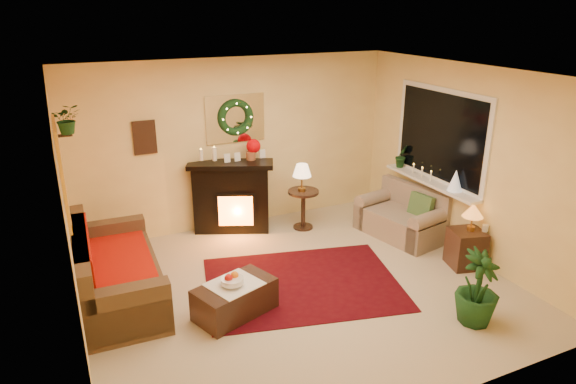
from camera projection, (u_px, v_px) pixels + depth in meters
name	position (u px, v px, depth m)	size (l,w,h in m)	color
floor	(300.00, 288.00, 6.36)	(5.00, 5.00, 0.00)	beige
ceiling	(302.00, 75.00, 5.47)	(5.00, 5.00, 0.00)	white
wall_back	(236.00, 144.00, 7.83)	(5.00, 5.00, 0.00)	#EFD88C
wall_front	(428.00, 278.00, 4.00)	(5.00, 5.00, 0.00)	#EFD88C
wall_left	(68.00, 226.00, 4.93)	(4.50, 4.50, 0.00)	#EFD88C
wall_right	(467.00, 163.00, 6.90)	(4.50, 4.50, 0.00)	#EFD88C
area_rug	(302.00, 284.00, 6.45)	(2.38, 1.78, 0.01)	maroon
sofa	(117.00, 265.00, 6.02)	(0.90, 2.03, 0.87)	brown
red_throw	(113.00, 259.00, 6.11)	(0.87, 1.41, 0.02)	#C22400
fireplace	(231.00, 197.00, 7.82)	(1.13, 0.36, 1.03)	black
poinsettia	(253.00, 146.00, 7.72)	(0.21, 0.21, 0.21)	#D40005
mantel_candle_a	(201.00, 155.00, 7.41)	(0.05, 0.05, 0.16)	white
mantel_candle_b	(214.00, 154.00, 7.46)	(0.07, 0.07, 0.20)	white
mantel_mirror	(235.00, 119.00, 7.68)	(0.92, 0.02, 0.72)	white
wreath	(236.00, 118.00, 7.64)	(0.55, 0.55, 0.11)	#194719
wall_art	(145.00, 137.00, 7.20)	(0.32, 0.03, 0.48)	#381E11
gold_mirror	(61.00, 173.00, 5.04)	(0.03, 0.84, 1.00)	gold
hanging_plant	(69.00, 133.00, 5.66)	(0.33, 0.28, 0.36)	#194719
loveseat	(402.00, 210.00, 7.67)	(0.74, 1.28, 0.74)	gray
window_frame	(441.00, 136.00, 7.28)	(0.03, 1.86, 1.36)	white
window_glass	(440.00, 136.00, 7.27)	(0.02, 1.70, 1.22)	black
window_sill	(430.00, 182.00, 7.47)	(0.22, 1.86, 0.04)	white
mini_tree	(455.00, 180.00, 7.02)	(0.20, 0.20, 0.30)	silver
sill_plant	(402.00, 155.00, 8.04)	(0.26, 0.21, 0.48)	#2D6425
side_table_round	(303.00, 209.00, 7.96)	(0.48, 0.48, 0.62)	#422413
lamp_cream	(302.00, 175.00, 7.76)	(0.28, 0.28, 0.43)	#FFD29D
end_table_square	(466.00, 247.00, 6.82)	(0.42, 0.42, 0.51)	#522813
lamp_tiffany	(473.00, 214.00, 6.67)	(0.27, 0.27, 0.40)	#FF9C2B
coffee_table	(235.00, 297.00, 5.76)	(0.90, 0.49, 0.38)	black
fruit_bowl	(232.00, 280.00, 5.64)	(0.25, 0.25, 0.06)	white
floor_palm	(478.00, 286.00, 5.53)	(1.41, 1.41, 2.52)	#29561F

